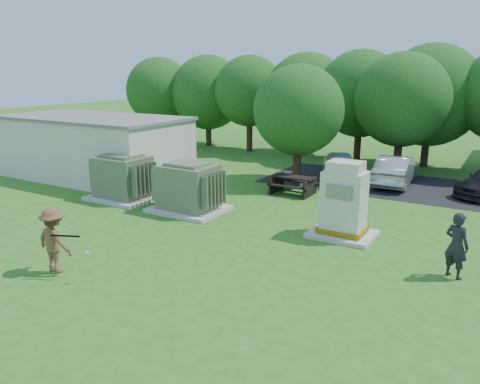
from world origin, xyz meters
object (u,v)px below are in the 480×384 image
Objects in this scene: generator_cabinet at (344,204)px; car_silver_a at (395,170)px; transformer_left at (123,178)px; car_white at (340,166)px; batter at (54,241)px; person_by_generator at (456,245)px; picnic_table at (293,183)px; transformer_right at (188,188)px.

generator_cabinet is 0.59× the size of car_silver_a.
transformer_left is 0.66× the size of car_silver_a.
transformer_left is 11.39m from car_white.
person_by_generator is at bearing -150.10° from batter.
transformer_left is 8.05m from batter.
picnic_table is at bearing -126.45° from car_white.
transformer_right is at bearing -118.74° from picnic_table.
transformer_right is 1.49× the size of picnic_table.
car_silver_a is (6.34, 9.23, -0.22)m from transformer_right.
car_silver_a is at bearing -109.24° from batter.
batter is 16.05m from car_white.
generator_cabinet is at bearing -48.50° from picnic_table.
batter is at bearing -100.85° from picnic_table.
batter is 0.45× the size of car_white.
transformer_right is 1.55× the size of batter.
generator_cabinet is 8.96m from car_silver_a.
generator_cabinet reaches higher than picnic_table.
car_silver_a is (2.80, 0.44, 0.02)m from car_white.
generator_cabinet is 0.63× the size of car_white.
batter reaches higher than car_silver_a.
car_white is at bearing 68.07° from transformer_right.
car_silver_a reaches higher than picnic_table.
transformer_right is 5.45m from picnic_table.
batter is 17.24m from car_silver_a.
person_by_generator is (7.82, -6.16, 0.43)m from picnic_table.
picnic_table is at bearing -11.39° from person_by_generator.
transformer_right is 9.48m from car_white.
car_silver_a is (-0.23, 8.94, -0.43)m from generator_cabinet.
picnic_table is 0.47× the size of car_white.
car_white is at bearing 109.63° from generator_cabinet.
transformer_right reaches higher than car_white.
car_white is (-3.03, 8.51, -0.45)m from generator_cabinet.
transformer_left is 1.55× the size of person_by_generator.
generator_cabinet is at bearing -129.61° from batter.
transformer_right is at bearing -177.54° from generator_cabinet.
transformer_left is at bearing -142.97° from picnic_table.
generator_cabinet reaches higher than person_by_generator.
person_by_generator is 11.39m from car_silver_a.
person_by_generator is 12.30m from car_white.
generator_cabinet is 9.04m from car_white.
picnic_table is 11.92m from batter.
car_silver_a is at bearing 91.49° from generator_cabinet.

